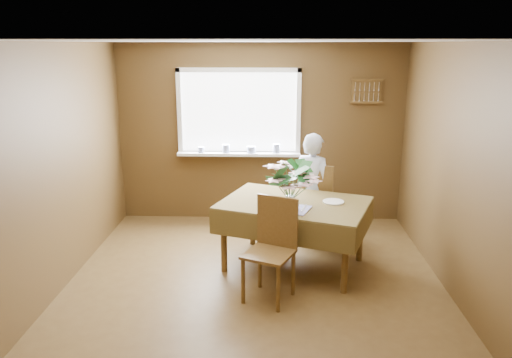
{
  "coord_description": "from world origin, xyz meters",
  "views": [
    {
      "loc": [
        0.19,
        -4.69,
        2.48
      ],
      "look_at": [
        0.0,
        0.55,
        1.05
      ],
      "focal_mm": 35.0,
      "sensor_mm": 36.0,
      "label": 1
    }
  ],
  "objects_px": {
    "flower_bouquet": "(291,181)",
    "chair_near": "(272,245)",
    "dining_table": "(294,210)",
    "chair_far": "(316,200)",
    "seated_woman": "(312,189)"
  },
  "relations": [
    {
      "from": "dining_table",
      "to": "chair_far",
      "type": "relative_size",
      "value": 1.78
    },
    {
      "from": "dining_table",
      "to": "seated_woman",
      "type": "bearing_deg",
      "value": 90.0
    },
    {
      "from": "chair_far",
      "to": "chair_near",
      "type": "xyz_separation_m",
      "value": [
        -0.55,
        -1.44,
        -0.01
      ]
    },
    {
      "from": "chair_far",
      "to": "seated_woman",
      "type": "height_order",
      "value": "seated_woman"
    },
    {
      "from": "chair_near",
      "to": "flower_bouquet",
      "type": "bearing_deg",
      "value": 94.04
    },
    {
      "from": "chair_far",
      "to": "seated_woman",
      "type": "bearing_deg",
      "value": 53.09
    },
    {
      "from": "chair_near",
      "to": "flower_bouquet",
      "type": "relative_size",
      "value": 1.89
    },
    {
      "from": "chair_far",
      "to": "dining_table",
      "type": "bearing_deg",
      "value": 83.5
    },
    {
      "from": "dining_table",
      "to": "chair_near",
      "type": "bearing_deg",
      "value": -89.17
    },
    {
      "from": "chair_near",
      "to": "seated_woman",
      "type": "relative_size",
      "value": 0.71
    },
    {
      "from": "dining_table",
      "to": "flower_bouquet",
      "type": "xyz_separation_m",
      "value": [
        -0.05,
        -0.2,
        0.39
      ]
    },
    {
      "from": "seated_woman",
      "to": "flower_bouquet",
      "type": "height_order",
      "value": "seated_woman"
    },
    {
      "from": "chair_far",
      "to": "flower_bouquet",
      "type": "xyz_separation_m",
      "value": [
        -0.36,
        -0.93,
        0.51
      ]
    },
    {
      "from": "seated_woman",
      "to": "chair_far",
      "type": "bearing_deg",
      "value": -112.05
    },
    {
      "from": "flower_bouquet",
      "to": "chair_near",
      "type": "bearing_deg",
      "value": -110.26
    }
  ]
}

